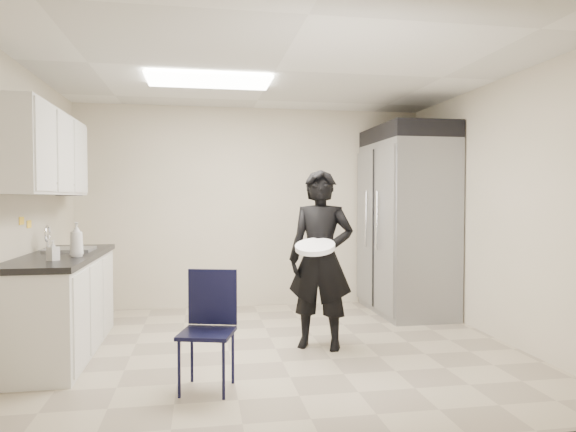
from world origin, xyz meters
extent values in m
plane|color=tan|center=(0.00, 0.00, 0.00)|extent=(4.50, 4.50, 0.00)
plane|color=silver|center=(0.00, 0.00, 2.60)|extent=(4.50, 4.50, 0.00)
plane|color=beige|center=(0.00, 2.00, 1.30)|extent=(4.50, 0.00, 4.50)
plane|color=beige|center=(-2.25, 0.00, 1.30)|extent=(0.00, 4.00, 4.00)
plane|color=beige|center=(2.25, 0.00, 1.30)|extent=(0.00, 4.00, 4.00)
cube|color=white|center=(-0.60, 0.40, 2.57)|extent=(1.20, 0.60, 0.02)
cube|color=silver|center=(-1.95, 0.20, 0.43)|extent=(0.60, 1.90, 0.86)
cube|color=black|center=(-1.95, 0.20, 0.89)|extent=(0.64, 1.95, 0.05)
cube|color=gray|center=(-1.93, 0.45, 0.87)|extent=(0.42, 0.40, 0.14)
cylinder|color=silver|center=(-2.13, 0.45, 1.02)|extent=(0.02, 0.02, 0.24)
cube|color=silver|center=(-2.08, 0.20, 1.83)|extent=(0.35, 1.80, 0.75)
cube|color=black|center=(-2.14, 1.35, 1.62)|extent=(0.22, 0.30, 0.35)
cube|color=yellow|center=(-2.24, 0.10, 1.22)|extent=(0.00, 0.12, 0.07)
cube|color=yellow|center=(-2.24, 0.30, 1.18)|extent=(0.00, 0.12, 0.07)
cube|color=gray|center=(1.83, 1.27, 1.05)|extent=(0.80, 1.35, 2.10)
cube|color=black|center=(1.83, 1.27, 2.20)|extent=(0.80, 1.35, 0.20)
cube|color=black|center=(-0.65, -0.95, 0.42)|extent=(0.46, 0.46, 0.85)
imported|color=black|center=(0.43, -0.03, 0.84)|extent=(0.73, 0.63, 1.68)
cylinder|color=white|center=(0.32, -0.26, 0.98)|extent=(0.48, 0.48, 0.04)
imported|color=silver|center=(-1.75, -0.05, 1.06)|extent=(0.16, 0.16, 0.30)
imported|color=#A1A0AB|center=(-1.88, -0.31, 0.99)|extent=(0.11, 0.11, 0.17)
camera|label=1|loc=(-0.69, -4.73, 1.42)|focal=32.00mm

